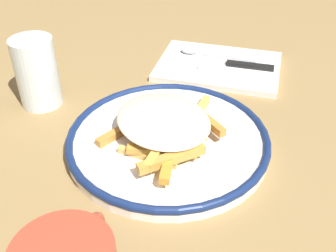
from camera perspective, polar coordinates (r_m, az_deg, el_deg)
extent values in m
plane|color=olive|center=(0.61, 0.00, -2.83)|extent=(2.60, 2.60, 0.00)
cylinder|color=white|center=(0.60, 0.00, -2.20)|extent=(0.29, 0.29, 0.02)
torus|color=navy|center=(0.59, 0.00, -1.56)|extent=(0.30, 0.30, 0.01)
cube|color=#E0B564|center=(0.62, -2.67, 1.90)|extent=(0.08, 0.02, 0.01)
cube|color=gold|center=(0.53, 0.52, -4.54)|extent=(0.08, 0.08, 0.01)
cube|color=gold|center=(0.55, -1.01, -2.94)|extent=(0.09, 0.02, 0.01)
cube|color=#CC8D48|center=(0.59, 1.70, -0.45)|extent=(0.06, 0.05, 0.01)
cube|color=#E3B456|center=(0.61, -2.57, 0.03)|extent=(0.06, 0.05, 0.01)
cube|color=#DEBD52|center=(0.63, 4.17, 1.77)|extent=(0.09, 0.02, 0.01)
cube|color=gold|center=(0.61, 0.13, -0.27)|extent=(0.07, 0.02, 0.01)
cube|color=#EDB058|center=(0.55, -2.91, -4.33)|extent=(0.02, 0.09, 0.01)
cube|color=gold|center=(0.57, 0.51, -1.27)|extent=(0.09, 0.04, 0.01)
cube|color=gold|center=(0.53, 0.12, -4.70)|extent=(0.09, 0.03, 0.01)
cube|color=#E6B952|center=(0.62, 0.30, 0.53)|extent=(0.02, 0.07, 0.01)
cube|color=gold|center=(0.57, 0.85, -0.69)|extent=(0.03, 0.10, 0.01)
cube|color=#ECC266|center=(0.57, -1.02, -2.54)|extent=(0.03, 0.08, 0.01)
cube|color=orange|center=(0.59, 5.82, 0.50)|extent=(0.05, 0.06, 0.01)
cube|color=gold|center=(0.61, -0.24, 0.27)|extent=(0.06, 0.08, 0.01)
cube|color=gold|center=(0.60, 0.40, 0.36)|extent=(0.06, 0.04, 0.01)
cube|color=gold|center=(0.58, 0.03, -0.19)|extent=(0.06, 0.04, 0.01)
cube|color=#E7C253|center=(0.61, -0.53, 1.76)|extent=(0.05, 0.08, 0.01)
cube|color=gold|center=(0.55, -0.83, -3.52)|extent=(0.03, 0.10, 0.01)
cube|color=#EDB363|center=(0.59, -0.17, -1.11)|extent=(0.06, 0.03, 0.01)
cube|color=#C48337|center=(0.60, -6.53, -0.66)|extent=(0.08, 0.05, 0.01)
ellipsoid|color=beige|center=(0.58, -0.80, 0.64)|extent=(0.19, 0.20, 0.01)
cube|color=#266E1E|center=(0.54, 0.47, -1.66)|extent=(0.00, 0.00, 0.00)
cube|color=#325C26|center=(0.57, -0.80, 0.82)|extent=(0.00, 0.00, 0.00)
cube|color=#3A721D|center=(0.54, 0.62, -1.57)|extent=(0.00, 0.00, 0.00)
cube|color=#365E32|center=(0.57, 1.66, 1.00)|extent=(0.00, 0.00, 0.00)
cube|color=#38732B|center=(0.61, -3.15, 3.16)|extent=(0.00, 0.00, 0.00)
cube|color=#27671B|center=(0.57, -2.00, 0.76)|extent=(0.00, 0.00, 0.00)
cube|color=silver|center=(0.81, 7.06, 8.26)|extent=(0.18, 0.24, 0.01)
cube|color=silver|center=(0.78, 8.28, 7.65)|extent=(0.02, 0.11, 0.00)
cube|color=silver|center=(0.80, 1.16, 8.61)|extent=(0.02, 0.04, 0.00)
cube|color=black|center=(0.80, 11.38, 8.26)|extent=(0.02, 0.09, 0.01)
cube|color=silver|center=(0.81, 3.93, 9.13)|extent=(0.02, 0.12, 0.00)
cube|color=silver|center=(0.83, 8.60, 9.41)|extent=(0.01, 0.10, 0.00)
ellipsoid|color=silver|center=(0.84, 2.92, 10.47)|extent=(0.02, 0.03, 0.01)
cylinder|color=silver|center=(0.71, -17.87, 7.13)|extent=(0.07, 0.07, 0.12)
torus|color=#B9422D|center=(0.43, -10.51, -14.84)|extent=(0.05, 0.01, 0.05)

